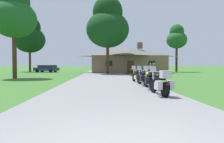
{
  "coord_description": "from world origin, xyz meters",
  "views": [
    {
      "loc": [
        -0.39,
        -3.27,
        1.41
      ],
      "look_at": [
        0.52,
        14.75,
        0.85
      ],
      "focal_mm": 33.5,
      "sensor_mm": 36.0,
      "label": 1
    }
  ],
  "objects_px": {
    "bystander_red_shirt_by_tree": "(154,69)",
    "tree_right_of_lodge": "(177,38)",
    "tree_by_lodge_front": "(108,24)",
    "motorcycle_black_third_in_row": "(144,77)",
    "bystander_olive_shirt_beside_signpost": "(153,69)",
    "parked_navy_suv_far_left": "(47,68)",
    "tree_left_near": "(14,14)",
    "tree_left_far": "(30,36)",
    "bystander_tan_shirt_near_lodge": "(150,68)",
    "motorcycle_black_nearest_to_camera": "(161,83)",
    "motorcycle_red_farthest_in_row": "(137,75)",
    "motorcycle_yellow_second_in_row": "(150,79)"
  },
  "relations": [
    {
      "from": "tree_right_of_lodge",
      "to": "parked_navy_suv_far_left",
      "type": "bearing_deg",
      "value": -178.77
    },
    {
      "from": "parked_navy_suv_far_left",
      "to": "motorcycle_black_nearest_to_camera",
      "type": "bearing_deg",
      "value": -140.52
    },
    {
      "from": "motorcycle_black_nearest_to_camera",
      "to": "bystander_red_shirt_by_tree",
      "type": "bearing_deg",
      "value": 71.12
    },
    {
      "from": "tree_right_of_lodge",
      "to": "bystander_tan_shirt_near_lodge",
      "type": "bearing_deg",
      "value": -125.15
    },
    {
      "from": "tree_left_near",
      "to": "bystander_red_shirt_by_tree",
      "type": "bearing_deg",
      "value": 17.05
    },
    {
      "from": "bystander_red_shirt_by_tree",
      "to": "tree_left_far",
      "type": "xyz_separation_m",
      "value": [
        -21.97,
        17.29,
        6.49
      ]
    },
    {
      "from": "bystander_olive_shirt_beside_signpost",
      "to": "tree_by_lodge_front",
      "type": "bearing_deg",
      "value": 114.49
    },
    {
      "from": "bystander_olive_shirt_beside_signpost",
      "to": "tree_left_far",
      "type": "xyz_separation_m",
      "value": [
        -21.63,
        18.12,
        6.49
      ]
    },
    {
      "from": "motorcycle_black_third_in_row",
      "to": "parked_navy_suv_far_left",
      "type": "relative_size",
      "value": 0.42
    },
    {
      "from": "tree_left_near",
      "to": "parked_navy_suv_far_left",
      "type": "distance_m",
      "value": 19.35
    },
    {
      "from": "motorcycle_black_third_in_row",
      "to": "tree_left_near",
      "type": "xyz_separation_m",
      "value": [
        -11.89,
        8.68,
        6.12
      ]
    },
    {
      "from": "motorcycle_yellow_second_in_row",
      "to": "tree_by_lodge_front",
      "type": "relative_size",
      "value": 0.18
    },
    {
      "from": "tree_left_near",
      "to": "parked_navy_suv_far_left",
      "type": "xyz_separation_m",
      "value": [
        -1.46,
        18.36,
        -5.95
      ]
    },
    {
      "from": "tree_left_far",
      "to": "motorcycle_yellow_second_in_row",
      "type": "bearing_deg",
      "value": -61.75
    },
    {
      "from": "motorcycle_black_nearest_to_camera",
      "to": "bystander_olive_shirt_beside_signpost",
      "type": "distance_m",
      "value": 17.86
    },
    {
      "from": "tree_by_lodge_front",
      "to": "bystander_tan_shirt_near_lodge",
      "type": "bearing_deg",
      "value": -18.72
    },
    {
      "from": "tree_right_of_lodge",
      "to": "motorcycle_black_third_in_row",
      "type": "bearing_deg",
      "value": -113.98
    },
    {
      "from": "bystander_olive_shirt_beside_signpost",
      "to": "bystander_red_shirt_by_tree",
      "type": "height_order",
      "value": "same"
    },
    {
      "from": "tree_left_near",
      "to": "parked_navy_suv_far_left",
      "type": "bearing_deg",
      "value": 94.53
    },
    {
      "from": "bystander_red_shirt_by_tree",
      "to": "tree_by_lodge_front",
      "type": "relative_size",
      "value": 0.14
    },
    {
      "from": "motorcycle_black_nearest_to_camera",
      "to": "bystander_tan_shirt_near_lodge",
      "type": "bearing_deg",
      "value": 72.51
    },
    {
      "from": "motorcycle_black_third_in_row",
      "to": "tree_left_far",
      "type": "distance_m",
      "value": 36.31
    },
    {
      "from": "bystander_olive_shirt_beside_signpost",
      "to": "tree_left_near",
      "type": "xyz_separation_m",
      "value": [
        -15.74,
        -4.11,
        5.78
      ]
    },
    {
      "from": "bystander_tan_shirt_near_lodge",
      "to": "tree_left_near",
      "type": "bearing_deg",
      "value": -89.45
    },
    {
      "from": "motorcycle_yellow_second_in_row",
      "to": "tree_left_far",
      "type": "height_order",
      "value": "tree_left_far"
    },
    {
      "from": "motorcycle_black_third_in_row",
      "to": "bystander_olive_shirt_beside_signpost",
      "type": "height_order",
      "value": "bystander_olive_shirt_beside_signpost"
    },
    {
      "from": "motorcycle_black_third_in_row",
      "to": "tree_left_far",
      "type": "relative_size",
      "value": 0.18
    },
    {
      "from": "tree_right_of_lodge",
      "to": "tree_by_lodge_front",
      "type": "height_order",
      "value": "tree_by_lodge_front"
    },
    {
      "from": "bystander_tan_shirt_near_lodge",
      "to": "tree_left_far",
      "type": "height_order",
      "value": "tree_left_far"
    },
    {
      "from": "motorcycle_black_nearest_to_camera",
      "to": "parked_navy_suv_far_left",
      "type": "bearing_deg",
      "value": 107.19
    },
    {
      "from": "tree_right_of_lodge",
      "to": "tree_by_lodge_front",
      "type": "xyz_separation_m",
      "value": [
        -14.11,
        -9.26,
        0.73
      ]
    },
    {
      "from": "motorcycle_black_nearest_to_camera",
      "to": "motorcycle_red_farthest_in_row",
      "type": "xyz_separation_m",
      "value": [
        0.15,
        7.1,
        0.01
      ]
    },
    {
      "from": "motorcycle_yellow_second_in_row",
      "to": "bystander_tan_shirt_near_lodge",
      "type": "distance_m",
      "value": 18.85
    },
    {
      "from": "bystander_olive_shirt_beside_signpost",
      "to": "parked_navy_suv_far_left",
      "type": "bearing_deg",
      "value": 119.07
    },
    {
      "from": "tree_by_lodge_front",
      "to": "motorcycle_black_third_in_row",
      "type": "bearing_deg",
      "value": -84.26
    },
    {
      "from": "motorcycle_black_nearest_to_camera",
      "to": "motorcycle_black_third_in_row",
      "type": "xyz_separation_m",
      "value": [
        0.17,
        4.6,
        0.0
      ]
    },
    {
      "from": "bystander_olive_shirt_beside_signpost",
      "to": "tree_left_near",
      "type": "bearing_deg",
      "value": 173.35
    },
    {
      "from": "tree_by_lodge_front",
      "to": "tree_right_of_lodge",
      "type": "bearing_deg",
      "value": 33.26
    },
    {
      "from": "motorcycle_black_third_in_row",
      "to": "motorcycle_red_farthest_in_row",
      "type": "xyz_separation_m",
      "value": [
        -0.02,
        2.49,
        0.01
      ]
    },
    {
      "from": "tree_right_of_lodge",
      "to": "parked_navy_suv_far_left",
      "type": "distance_m",
      "value": 26.34
    },
    {
      "from": "motorcycle_black_nearest_to_camera",
      "to": "tree_left_near",
      "type": "relative_size",
      "value": 0.21
    },
    {
      "from": "tree_left_near",
      "to": "parked_navy_suv_far_left",
      "type": "height_order",
      "value": "tree_left_near"
    },
    {
      "from": "bystander_red_shirt_by_tree",
      "to": "tree_right_of_lodge",
      "type": "height_order",
      "value": "tree_right_of_lodge"
    },
    {
      "from": "bystander_red_shirt_by_tree",
      "to": "tree_left_far",
      "type": "relative_size",
      "value": 0.15
    },
    {
      "from": "motorcycle_yellow_second_in_row",
      "to": "tree_left_near",
      "type": "relative_size",
      "value": 0.21
    },
    {
      "from": "tree_by_lodge_front",
      "to": "parked_navy_suv_far_left",
      "type": "bearing_deg",
      "value": 142.88
    },
    {
      "from": "motorcycle_yellow_second_in_row",
      "to": "parked_navy_suv_far_left",
      "type": "distance_m",
      "value": 32.01
    },
    {
      "from": "bystander_tan_shirt_near_lodge",
      "to": "tree_left_far",
      "type": "distance_m",
      "value": 27.28
    },
    {
      "from": "parked_navy_suv_far_left",
      "to": "motorcycle_yellow_second_in_row",
      "type": "bearing_deg",
      "value": -138.59
    },
    {
      "from": "bystander_tan_shirt_near_lodge",
      "to": "tree_right_of_lodge",
      "type": "height_order",
      "value": "tree_right_of_lodge"
    }
  ]
}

